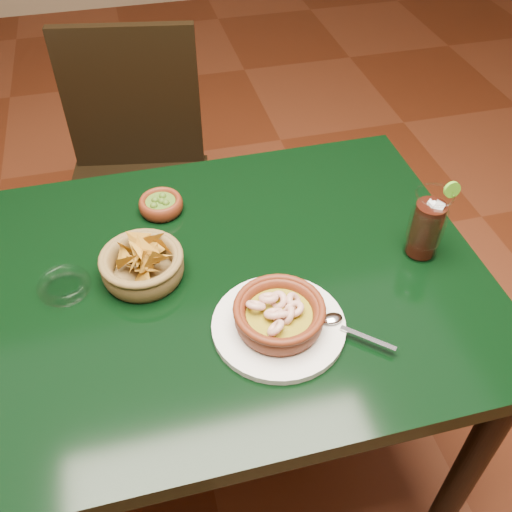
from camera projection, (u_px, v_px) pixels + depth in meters
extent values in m
plane|color=#471C0C|center=(207.00, 460.00, 1.65)|extent=(7.00, 7.00, 0.00)
cube|color=black|center=(186.00, 290.00, 1.14)|extent=(1.20, 0.80, 0.04)
cylinder|color=black|center=(467.00, 470.00, 1.26)|extent=(0.06, 0.06, 0.71)
cylinder|color=black|center=(354.00, 260.00, 1.73)|extent=(0.06, 0.06, 0.71)
cube|color=black|center=(138.00, 203.00, 1.76)|extent=(0.50, 0.50, 0.04)
cylinder|color=black|center=(84.00, 301.00, 1.78)|extent=(0.04, 0.04, 0.46)
cylinder|color=black|center=(203.00, 295.00, 1.79)|extent=(0.04, 0.04, 0.46)
cylinder|color=black|center=(100.00, 223.00, 2.04)|extent=(0.04, 0.04, 0.46)
cylinder|color=black|center=(203.00, 219.00, 2.06)|extent=(0.04, 0.04, 0.46)
cube|color=black|center=(131.00, 99.00, 1.72)|extent=(0.41, 0.10, 0.45)
cylinder|color=silver|center=(279.00, 326.00, 1.04)|extent=(0.24, 0.24, 0.01)
cylinder|color=#4E1C0D|center=(279.00, 322.00, 1.03)|extent=(0.14, 0.14, 0.01)
torus|color=#4E1C0D|center=(279.00, 316.00, 1.02)|extent=(0.18, 0.18, 0.04)
torus|color=#4E1C0D|center=(279.00, 309.00, 1.00)|extent=(0.17, 0.17, 0.01)
cylinder|color=olive|center=(279.00, 314.00, 1.01)|extent=(0.12, 0.12, 0.01)
torus|color=#CEA18E|center=(294.00, 309.00, 1.01)|extent=(0.05, 0.05, 0.03)
torus|color=#CEA18E|center=(294.00, 302.00, 1.03)|extent=(0.05, 0.05, 0.04)
torus|color=#CEA18E|center=(278.00, 300.00, 1.03)|extent=(0.05, 0.05, 0.04)
torus|color=#CEA18E|center=(269.00, 298.00, 1.03)|extent=(0.05, 0.05, 0.04)
torus|color=#CEA18E|center=(256.00, 305.00, 1.01)|extent=(0.05, 0.05, 0.04)
torus|color=#CEA18E|center=(274.00, 313.00, 1.00)|extent=(0.05, 0.05, 0.04)
torus|color=#CEA18E|center=(276.00, 328.00, 0.98)|extent=(0.05, 0.04, 0.04)
torus|color=#CEA18E|center=(282.00, 316.00, 1.00)|extent=(0.05, 0.03, 0.05)
torus|color=#CEA18E|center=(288.00, 315.00, 1.00)|extent=(0.04, 0.05, 0.05)
cube|color=silver|center=(368.00, 338.00, 1.00)|extent=(0.08, 0.08, 0.00)
ellipsoid|color=silver|center=(332.00, 318.00, 1.03)|extent=(0.04, 0.03, 0.01)
cylinder|color=brown|center=(144.00, 274.00, 1.13)|extent=(0.14, 0.14, 0.01)
torus|color=brown|center=(143.00, 266.00, 1.12)|extent=(0.20, 0.20, 0.06)
torus|color=brown|center=(141.00, 258.00, 1.10)|extent=(0.17, 0.17, 0.01)
cone|color=#BA8121|center=(154.00, 257.00, 1.11)|extent=(0.06, 0.08, 0.06)
cone|color=#BA8121|center=(135.00, 259.00, 1.10)|extent=(0.05, 0.08, 0.07)
cone|color=#BA8121|center=(142.00, 261.00, 1.11)|extent=(0.06, 0.08, 0.05)
cone|color=#BA8121|center=(123.00, 257.00, 1.11)|extent=(0.05, 0.07, 0.07)
cone|color=#BA8121|center=(142.00, 250.00, 1.11)|extent=(0.07, 0.03, 0.06)
cone|color=#BA8121|center=(163.00, 244.00, 1.11)|extent=(0.04, 0.07, 0.07)
cone|color=#BA8121|center=(140.00, 253.00, 1.10)|extent=(0.07, 0.08, 0.05)
cone|color=#BA8121|center=(155.00, 258.00, 1.08)|extent=(0.07, 0.02, 0.07)
cone|color=#BA8121|center=(152.00, 240.00, 1.13)|extent=(0.08, 0.04, 0.08)
cone|color=#BA8121|center=(142.00, 258.00, 1.08)|extent=(0.03, 0.07, 0.07)
cone|color=#BA8121|center=(147.00, 263.00, 1.10)|extent=(0.04, 0.07, 0.08)
cone|color=#BA8121|center=(138.00, 240.00, 1.13)|extent=(0.08, 0.03, 0.08)
cone|color=#BA8121|center=(146.00, 260.00, 1.12)|extent=(0.04, 0.08, 0.07)
cone|color=#BA8121|center=(153.00, 250.00, 1.13)|extent=(0.08, 0.05, 0.07)
cone|color=#BA8121|center=(143.00, 249.00, 1.09)|extent=(0.07, 0.04, 0.07)
cone|color=#BA8121|center=(130.00, 266.00, 1.12)|extent=(0.06, 0.06, 0.07)
cone|color=#BA8121|center=(143.00, 275.00, 1.11)|extent=(0.06, 0.08, 0.06)
cone|color=#BA8121|center=(159.00, 255.00, 1.09)|extent=(0.08, 0.07, 0.04)
cone|color=#BA8121|center=(150.00, 247.00, 1.13)|extent=(0.07, 0.06, 0.06)
cone|color=#BA8121|center=(127.00, 248.00, 1.11)|extent=(0.07, 0.05, 0.07)
cone|color=#BA8121|center=(145.00, 268.00, 1.11)|extent=(0.08, 0.08, 0.04)
cone|color=#BA8121|center=(124.00, 261.00, 1.07)|extent=(0.08, 0.04, 0.08)
cone|color=#BA8121|center=(140.00, 250.00, 1.09)|extent=(0.05, 0.08, 0.06)
cone|color=#BA8121|center=(134.00, 262.00, 1.12)|extent=(0.07, 0.05, 0.07)
cylinder|color=#4E1C0D|center=(162.00, 210.00, 1.28)|extent=(0.08, 0.08, 0.01)
torus|color=#4E1C0D|center=(161.00, 205.00, 1.27)|extent=(0.12, 0.12, 0.04)
cylinder|color=#2A4710|center=(161.00, 203.00, 1.26)|extent=(0.07, 0.07, 0.01)
sphere|color=#2A4710|center=(162.00, 201.00, 1.26)|extent=(0.02, 0.02, 0.02)
sphere|color=#2A4710|center=(154.00, 206.00, 1.25)|extent=(0.02, 0.02, 0.02)
sphere|color=#2A4710|center=(166.00, 203.00, 1.25)|extent=(0.02, 0.02, 0.02)
sphere|color=#2A4710|center=(163.00, 196.00, 1.27)|extent=(0.02, 0.02, 0.02)
sphere|color=#2A4710|center=(155.00, 200.00, 1.26)|extent=(0.02, 0.02, 0.02)
cylinder|color=white|center=(419.00, 251.00, 1.18)|extent=(0.07, 0.07, 0.01)
torus|color=white|center=(427.00, 224.00, 1.13)|extent=(0.15, 0.15, 0.08)
cylinder|color=black|center=(426.00, 229.00, 1.14)|extent=(0.06, 0.06, 0.12)
cube|color=silver|center=(430.00, 206.00, 1.11)|extent=(0.03, 0.03, 0.02)
cube|color=silver|center=(432.00, 207.00, 1.10)|extent=(0.02, 0.02, 0.02)
cube|color=silver|center=(439.00, 206.00, 1.10)|extent=(0.03, 0.03, 0.03)
cube|color=silver|center=(433.00, 215.00, 1.10)|extent=(0.03, 0.03, 0.02)
torus|color=white|center=(435.00, 195.00, 1.08)|extent=(0.07, 0.07, 0.00)
cylinder|color=#4D961D|center=(452.00, 190.00, 1.08)|extent=(0.03, 0.01, 0.03)
cylinder|color=white|center=(65.00, 289.00, 1.11)|extent=(0.09, 0.09, 0.01)
torus|color=white|center=(64.00, 285.00, 1.10)|extent=(0.11, 0.11, 0.03)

